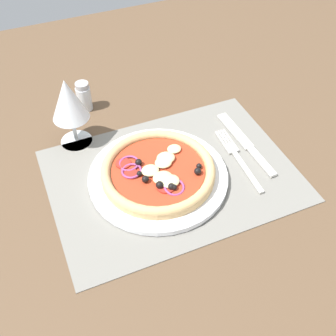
{
  "coord_description": "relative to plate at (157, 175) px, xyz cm",
  "views": [
    {
      "loc": [
        -21.39,
        -48.61,
        57.77
      ],
      "look_at": [
        -0.86,
        0.0,
        2.49
      ],
      "focal_mm": 44.26,
      "sensor_mm": 36.0,
      "label": 1
    }
  ],
  "objects": [
    {
      "name": "ground_plane",
      "position": [
        2.85,
        -0.49,
        -2.14
      ],
      "size": [
        190.0,
        140.0,
        2.4
      ],
      "primitive_type": "cube",
      "color": "brown"
    },
    {
      "name": "placemat",
      "position": [
        2.85,
        -0.49,
        -0.74
      ],
      "size": [
        45.52,
        32.98,
        0.4
      ],
      "primitive_type": "cube",
      "color": "slate",
      "rests_on": "ground_plane"
    },
    {
      "name": "plate",
      "position": [
        0.0,
        0.0,
        0.0
      ],
      "size": [
        25.95,
        25.95,
        1.09
      ],
      "primitive_type": "cylinder",
      "color": "white",
      "rests_on": "placemat"
    },
    {
      "name": "pizza",
      "position": [
        -0.01,
        -0.08,
        1.65
      ],
      "size": [
        21.12,
        21.12,
        2.69
      ],
      "color": "tan",
      "rests_on": "plate"
    },
    {
      "name": "fork",
      "position": [
        16.42,
        -1.1,
        -0.32
      ],
      "size": [
        2.47,
        18.05,
        0.44
      ],
      "rotation": [
        0.0,
        0.0,
        1.52
      ],
      "color": "silver",
      "rests_on": "placemat"
    },
    {
      "name": "knife",
      "position": [
        19.92,
        1.67,
        -0.29
      ],
      "size": [
        2.32,
        20.04,
        0.62
      ],
      "rotation": [
        0.0,
        0.0,
        1.6
      ],
      "color": "silver",
      "rests_on": "placemat"
    },
    {
      "name": "wine_glass",
      "position": [
        -11.41,
        16.07,
        9.14
      ],
      "size": [
        7.2,
        7.2,
        14.9
      ],
      "color": "silver",
      "rests_on": "ground_plane"
    },
    {
      "name": "pepper_shaker",
      "position": [
        -6.84,
        25.88,
        2.31
      ],
      "size": [
        3.2,
        3.2,
        6.7
      ],
      "color": "silver",
      "rests_on": "ground_plane"
    }
  ]
}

